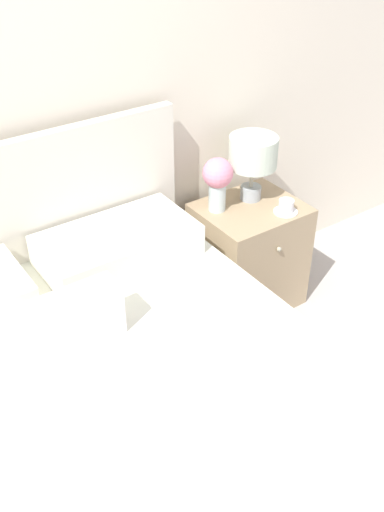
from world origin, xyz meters
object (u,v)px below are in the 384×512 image
object	(u,v)px
teacup	(286,207)
bed	(120,440)
table_lamp	(253,155)
flower_vase	(218,179)
nightstand	(248,255)

from	to	relation	value
teacup	bed	bearing A→B (deg)	-156.59
table_lamp	flower_vase	bearing A→B (deg)	177.62
table_lamp	teacup	world-z (taller)	table_lamp
bed	nightstand	world-z (taller)	bed
nightstand	bed	bearing A→B (deg)	-149.39
nightstand	table_lamp	bearing A→B (deg)	53.72
table_lamp	flower_vase	world-z (taller)	table_lamp
flower_vase	table_lamp	bearing A→B (deg)	-2.38
teacup	nightstand	bearing A→B (deg)	128.53
nightstand	table_lamp	distance (m)	0.53
nightstand	flower_vase	world-z (taller)	flower_vase
nightstand	table_lamp	world-z (taller)	table_lamp
table_lamp	flower_vase	size ratio (longest dim) A/B	1.22
flower_vase	teacup	bearing A→B (deg)	-39.41
bed	teacup	distance (m)	1.38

